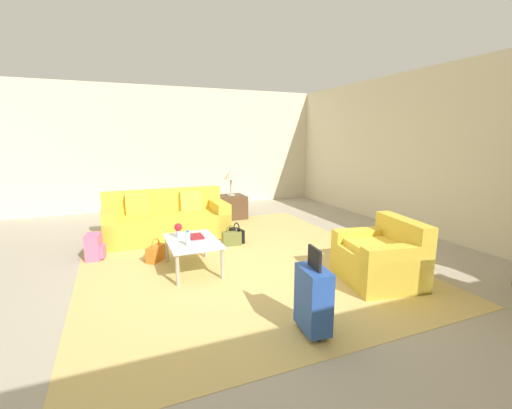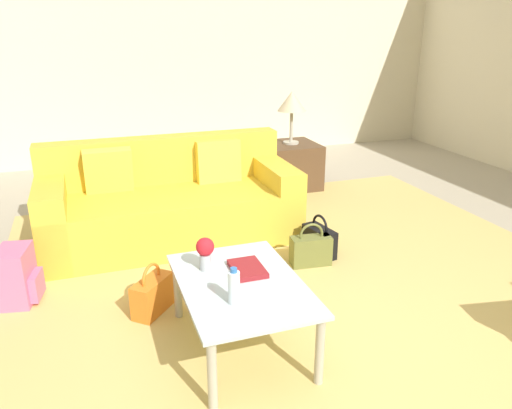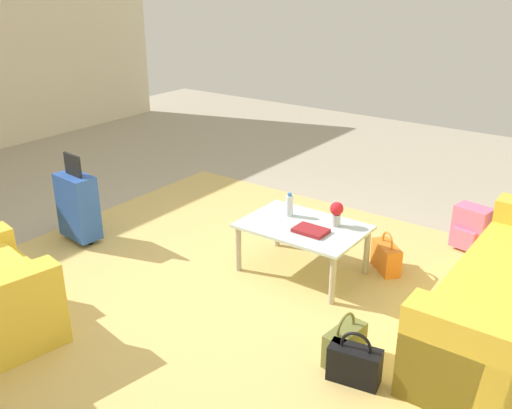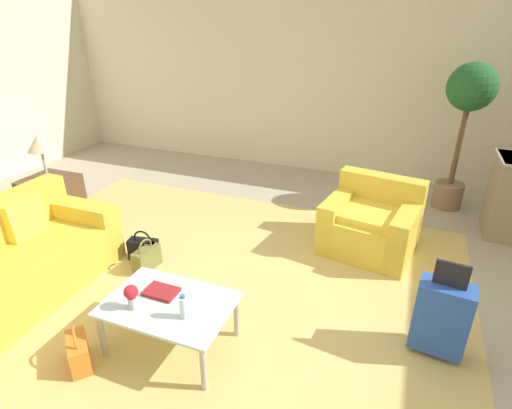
{
  "view_description": "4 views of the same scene",
  "coord_description": "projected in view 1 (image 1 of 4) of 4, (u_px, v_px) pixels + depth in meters",
  "views": [
    {
      "loc": [
        4.13,
        -1.43,
        1.83
      ],
      "look_at": [
        -0.04,
        0.3,
        0.94
      ],
      "focal_mm": 24.0,
      "sensor_mm": 36.0,
      "label": 1
    },
    {
      "loc": [
        2.02,
        -1.25,
        1.82
      ],
      "look_at": [
        -0.9,
        -0.23,
        0.7
      ],
      "focal_mm": 35.0,
      "sensor_mm": 36.0,
      "label": 2
    },
    {
      "loc": [
        -2.58,
        3.16,
        2.35
      ],
      "look_at": [
        -0.39,
        0.14,
        0.82
      ],
      "focal_mm": 40.0,
      "sensor_mm": 36.0,
      "label": 3
    },
    {
      "loc": [
        1.14,
        -2.57,
        2.46
      ],
      "look_at": [
        0.05,
        0.23,
        1.04
      ],
      "focal_mm": 28.0,
      "sensor_mm": 36.0,
      "label": 4
    }
  ],
  "objects": [
    {
      "name": "ground_plane",
      "position": [
        237.0,
        275.0,
        4.63
      ],
      "size": [
        12.0,
        12.0,
        0.0
      ],
      "primitive_type": "plane",
      "color": "#A89E89"
    },
    {
      "name": "wall_back",
      "position": [
        459.0,
        154.0,
        5.86
      ],
      "size": [
        10.24,
        0.12,
        3.1
      ],
      "primitive_type": "cube",
      "color": "beige",
      "rests_on": "ground"
    },
    {
      "name": "wall_left",
      "position": [
        172.0,
        148.0,
        8.92
      ],
      "size": [
        0.12,
        8.0,
        3.1
      ],
      "primitive_type": "cube",
      "color": "beige",
      "rests_on": "ground"
    },
    {
      "name": "area_rug",
      "position": [
        236.0,
        258.0,
        5.25
      ],
      "size": [
        5.2,
        4.4,
        0.01
      ],
      "primitive_type": "cube",
      "color": "tan",
      "rests_on": "ground"
    },
    {
      "name": "couch",
      "position": [
        167.0,
        221.0,
        6.34
      ],
      "size": [
        0.93,
        2.17,
        0.87
      ],
      "color": "gold",
      "rests_on": "ground"
    },
    {
      "name": "armchair",
      "position": [
        383.0,
        260.0,
        4.38
      ],
      "size": [
        1.1,
        1.01,
        0.82
      ],
      "color": "gold",
      "rests_on": "ground"
    },
    {
      "name": "coffee_table",
      "position": [
        193.0,
        244.0,
        4.73
      ],
      "size": [
        0.99,
        0.68,
        0.43
      ],
      "color": "silver",
      "rests_on": "ground"
    },
    {
      "name": "water_bottle",
      "position": [
        188.0,
        238.0,
        4.49
      ],
      "size": [
        0.06,
        0.06,
        0.2
      ],
      "color": "silver",
      "rests_on": "coffee_table"
    },
    {
      "name": "coffee_table_book",
      "position": [
        196.0,
        236.0,
        4.86
      ],
      "size": [
        0.27,
        0.18,
        0.03
      ],
      "primitive_type": "cube",
      "rotation": [
        0.0,
        0.0,
        -0.01
      ],
      "color": "maroon",
      "rests_on": "coffee_table"
    },
    {
      "name": "flower_vase",
      "position": [
        178.0,
        229.0,
        4.84
      ],
      "size": [
        0.11,
        0.11,
        0.21
      ],
      "color": "#B2B7BC",
      "rests_on": "coffee_table"
    },
    {
      "name": "side_table",
      "position": [
        231.0,
        207.0,
        7.86
      ],
      "size": [
        0.6,
        0.6,
        0.52
      ],
      "primitive_type": "cube",
      "color": "#513823",
      "rests_on": "ground"
    },
    {
      "name": "table_lamp",
      "position": [
        231.0,
        175.0,
        7.72
      ],
      "size": [
        0.32,
        0.32,
        0.6
      ],
      "color": "#ADA899",
      "rests_on": "side_table"
    },
    {
      "name": "suitcase_blue",
      "position": [
        313.0,
        298.0,
        3.19
      ],
      "size": [
        0.42,
        0.26,
        0.85
      ],
      "color": "#2851AD",
      "rests_on": "ground"
    },
    {
      "name": "handbag_olive",
      "position": [
        232.0,
        238.0,
        5.87
      ],
      "size": [
        0.17,
        0.33,
        0.36
      ],
      "color": "olive",
      "rests_on": "ground"
    },
    {
      "name": "handbag_orange",
      "position": [
        156.0,
        253.0,
        5.12
      ],
      "size": [
        0.33,
        0.32,
        0.36
      ],
      "color": "orange",
      "rests_on": "ground"
    },
    {
      "name": "handbag_black",
      "position": [
        237.0,
        235.0,
        6.06
      ],
      "size": [
        0.34,
        0.19,
        0.36
      ],
      "color": "black",
      "rests_on": "ground"
    },
    {
      "name": "backpack_pink",
      "position": [
        95.0,
        247.0,
        5.19
      ],
      "size": [
        0.33,
        0.29,
        0.4
      ],
      "color": "pink",
      "rests_on": "ground"
    }
  ]
}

